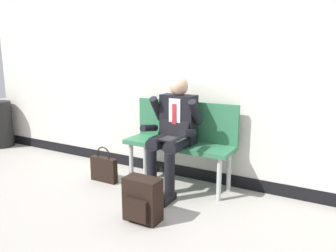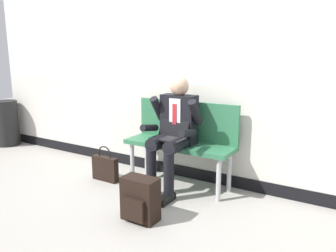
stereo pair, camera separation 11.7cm
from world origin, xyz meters
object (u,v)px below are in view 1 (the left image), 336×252
(backpack, at_px, (142,200))
(trash_bin, at_px, (0,124))
(person_seated, at_px, (173,131))
(handbag, at_px, (104,169))
(bench_with_person, at_px, (182,136))

(backpack, distance_m, trash_bin, 3.61)
(backpack, bearing_deg, person_seated, 97.86)
(person_seated, height_order, handbag, person_seated)
(bench_with_person, distance_m, person_seated, 0.23)
(person_seated, xyz_separation_m, trash_bin, (-3.37, 0.18, -0.31))
(person_seated, bearing_deg, trash_bin, 176.97)
(person_seated, relative_size, trash_bin, 1.68)
(trash_bin, bearing_deg, backpack, -15.33)
(bench_with_person, height_order, handbag, bench_with_person)
(bench_with_person, relative_size, backpack, 3.12)
(person_seated, distance_m, backpack, 0.92)
(bench_with_person, height_order, backpack, bench_with_person)
(bench_with_person, height_order, person_seated, person_seated)
(backpack, height_order, trash_bin, trash_bin)
(handbag, xyz_separation_m, trash_bin, (-2.53, 0.38, 0.22))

